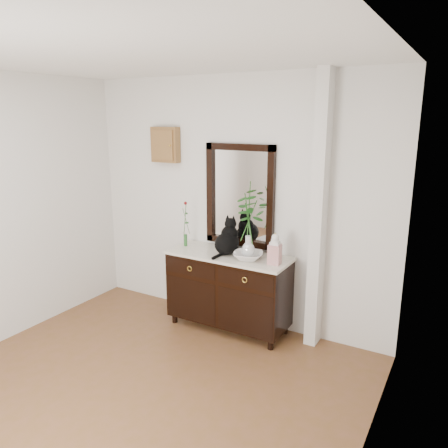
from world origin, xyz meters
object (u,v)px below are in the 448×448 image
Objects in this scene: sideboard at (229,287)px; ginger_jar at (275,248)px; cat at (227,236)px; lotus_bowl at (248,256)px.

ginger_jar is at bearing -4.64° from sideboard.
cat reaches higher than lotus_bowl.
ginger_jar reaches higher than lotus_bowl.
lotus_bowl reaches higher than sideboard.
ginger_jar is (0.29, 0.01, 0.12)m from lotus_bowl.
cat is at bearing 169.29° from lotus_bowl.
cat is (-0.02, 0.00, 0.57)m from sideboard.
lotus_bowl is at bearing -178.42° from ginger_jar.
sideboard is at bearing 0.44° from cat.
lotus_bowl is 0.31m from ginger_jar.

